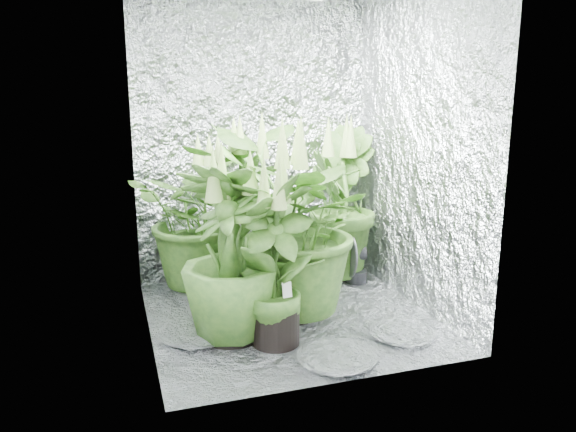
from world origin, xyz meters
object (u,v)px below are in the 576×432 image
(plant_e, at_px, (292,225))
(plant_f, at_px, (275,261))
(circulation_fan, at_px, (353,260))
(plant_a, at_px, (201,215))
(plant_c, at_px, (339,204))
(plant_b, at_px, (244,215))
(plant_d, at_px, (230,255))

(plant_e, distance_m, plant_f, 0.37)
(plant_f, distance_m, circulation_fan, 1.11)
(plant_a, xyz_separation_m, plant_f, (0.22, -0.96, -0.05))
(plant_c, distance_m, circulation_fan, 0.40)
(plant_b, height_order, plant_d, plant_b)
(plant_e, bearing_deg, plant_f, -121.82)
(plant_b, distance_m, circulation_fan, 0.86)
(plant_f, bearing_deg, circulation_fan, 43.79)
(plant_a, height_order, circulation_fan, plant_a)
(plant_c, relative_size, plant_d, 1.09)
(plant_c, xyz_separation_m, plant_e, (-0.54, -0.60, 0.03))
(plant_b, bearing_deg, plant_f, -89.88)
(plant_a, bearing_deg, plant_d, -89.18)
(plant_b, distance_m, plant_d, 0.58)
(plant_a, bearing_deg, circulation_fan, -12.88)
(plant_b, height_order, circulation_fan, plant_b)
(plant_d, bearing_deg, plant_b, 69.29)
(circulation_fan, bearing_deg, plant_b, -172.14)
(plant_e, height_order, plant_f, plant_e)
(plant_e, bearing_deg, plant_b, 117.14)
(plant_d, relative_size, circulation_fan, 2.74)
(circulation_fan, bearing_deg, plant_e, -140.07)
(plant_f, bearing_deg, plant_d, 146.78)
(plant_c, height_order, plant_d, plant_c)
(plant_e, xyz_separation_m, circulation_fan, (0.58, 0.43, -0.39))
(plant_d, bearing_deg, plant_e, 23.26)
(plant_b, relative_size, plant_d, 1.13)
(plant_c, bearing_deg, plant_a, 176.21)
(plant_e, bearing_deg, plant_a, 121.64)
(plant_d, bearing_deg, plant_f, -33.22)
(plant_c, bearing_deg, plant_b, -162.80)
(plant_a, relative_size, plant_d, 1.02)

